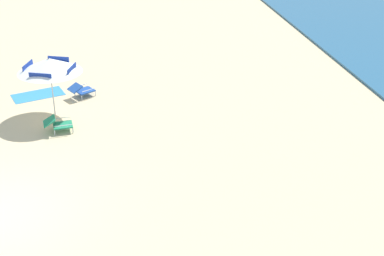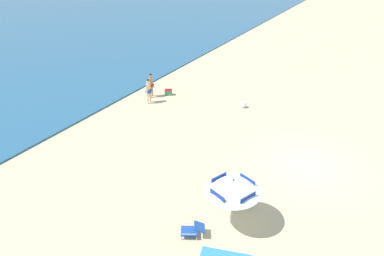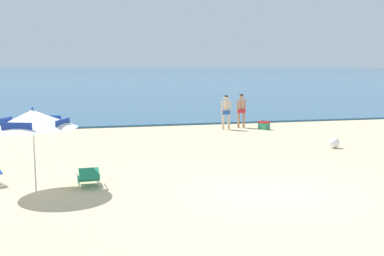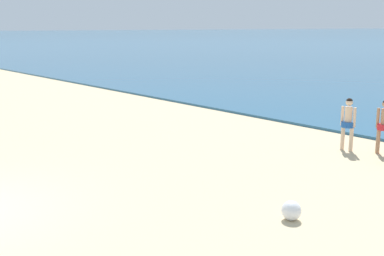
{
  "view_description": "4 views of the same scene",
  "coord_description": "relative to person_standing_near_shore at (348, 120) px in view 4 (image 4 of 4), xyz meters",
  "views": [
    {
      "loc": [
        12.75,
        2.29,
        8.66
      ],
      "look_at": [
        -2.16,
        5.55,
        0.76
      ],
      "focal_mm": 54.61,
      "sensor_mm": 36.0,
      "label": 1
    },
    {
      "loc": [
        -15.58,
        -2.34,
        9.72
      ],
      "look_at": [
        -1.58,
        5.48,
        1.32
      ],
      "focal_mm": 33.87,
      "sensor_mm": 36.0,
      "label": 2
    },
    {
      "loc": [
        -4.45,
        -10.07,
        3.07
      ],
      "look_at": [
        -0.62,
        5.54,
        0.89
      ],
      "focal_mm": 43.17,
      "sensor_mm": 36.0,
      "label": 3
    },
    {
      "loc": [
        10.43,
        -2.28,
        3.84
      ],
      "look_at": [
        -0.35,
        6.93,
        0.84
      ],
      "focal_mm": 45.14,
      "sensor_mm": 36.0,
      "label": 4
    }
  ],
  "objects": [
    {
      "name": "person_standing_near_shore",
      "position": [
        0.0,
        0.0,
        0.0
      ],
      "size": [
        0.5,
        0.41,
        1.67
      ],
      "color": "beige",
      "rests_on": "ground"
    },
    {
      "name": "person_standing_beside",
      "position": [
        0.94,
        0.47,
        0.01
      ],
      "size": [
        0.5,
        0.41,
        1.68
      ],
      "color": "tan",
      "rests_on": "ground"
    },
    {
      "name": "beach_ball",
      "position": [
        2.38,
        -5.79,
        -0.76
      ],
      "size": [
        0.4,
        0.4,
        0.4
      ],
      "primitive_type": "sphere",
      "color": "white",
      "rests_on": "ground"
    }
  ]
}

